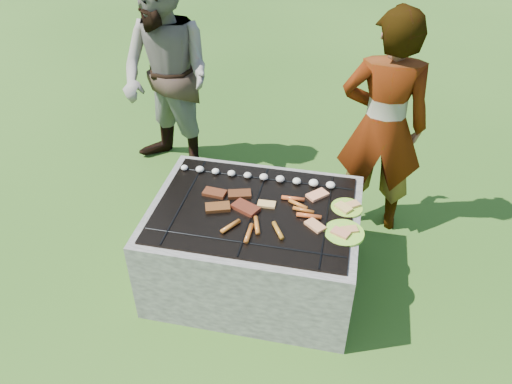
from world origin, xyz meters
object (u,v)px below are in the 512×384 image
(fire_pit, at_px, (254,247))
(plate_near, at_px, (344,233))
(cook, at_px, (383,127))
(bystander, at_px, (167,78))
(plate_far, at_px, (347,207))

(fire_pit, xyz_separation_m, plate_near, (0.56, -0.11, 0.33))
(cook, height_order, bystander, bystander)
(plate_near, bearing_deg, bystander, 140.02)
(plate_far, distance_m, cook, 0.72)
(cook, bearing_deg, bystander, -12.82)
(bystander, bearing_deg, fire_pit, -24.50)
(plate_near, distance_m, bystander, 2.02)
(plate_near, xyz_separation_m, bystander, (-1.54, 1.29, 0.26))
(fire_pit, relative_size, cook, 0.78)
(plate_near, bearing_deg, fire_pit, 168.68)
(cook, bearing_deg, fire_pit, 46.74)
(fire_pit, height_order, plate_near, plate_near)
(fire_pit, distance_m, plate_far, 0.66)
(plate_near, xyz_separation_m, cook, (0.18, 0.90, 0.23))
(plate_far, bearing_deg, fire_pit, -167.15)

